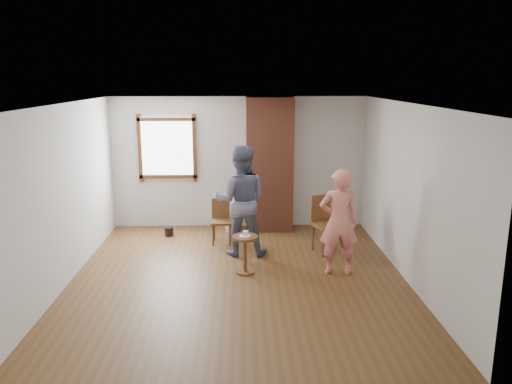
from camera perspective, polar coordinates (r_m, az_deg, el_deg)
ground at (r=7.65m, az=-2.00°, el=-9.81°), size 5.50×5.50×0.00m
room_shell at (r=7.74m, az=-2.51°, el=4.41°), size 5.04×5.52×2.62m
brick_chimney at (r=9.71m, az=1.55°, el=3.14°), size 0.90×0.50×2.60m
stoneware_crock at (r=9.84m, az=-2.62°, el=-3.28°), size 0.40×0.40×0.41m
dark_pot at (r=9.71m, az=-9.91°, el=-4.46°), size 0.21×0.21×0.16m
dining_chair_left at (r=9.13m, az=-3.93°, el=-3.01°), size 0.38×0.38×0.80m
dining_chair_right at (r=8.70m, az=7.96°, el=-3.23°), size 0.59×0.59×0.98m
side_table at (r=7.69m, az=-1.26°, el=-6.45°), size 0.40×0.40×0.60m
cake_plate at (r=7.63m, az=-1.27°, el=-5.02°), size 0.18×0.18×0.01m
cake_slice at (r=7.62m, az=-1.19°, el=-4.78°), size 0.08×0.07×0.06m
man at (r=8.38m, az=-1.80°, el=-0.98°), size 0.94×0.75×1.88m
person_pink at (r=7.66m, az=9.45°, el=-3.42°), size 0.61×0.41×1.64m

